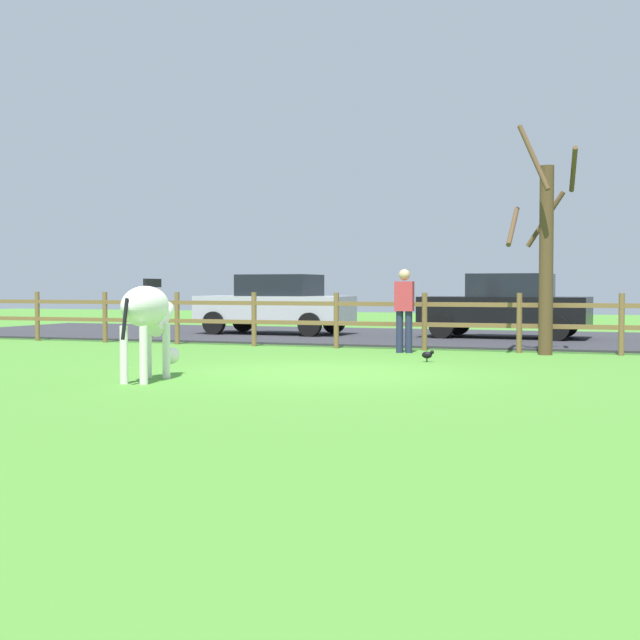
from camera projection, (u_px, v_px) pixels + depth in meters
The scene contains 9 objects.
ground_plane at pixel (323, 372), 13.57m from camera, with size 60.00×60.00×0.00m, color #47842D.
parking_asphalt at pixel (450, 337), 22.29m from camera, with size 28.00×7.40×0.05m, color #2D2D33.
paddock_fence at pixel (380, 317), 18.43m from camera, with size 20.96×0.11×1.17m.
bare_tree at pixel (545, 250), 16.93m from camera, with size 1.28×1.30×4.37m.
zebra at pixel (148, 314), 12.34m from camera, with size 0.65×1.93×1.41m.
crow_on_grass at pixel (428, 355), 15.40m from camera, with size 0.21×0.10×0.20m.
parked_car_silver at pixel (276, 304), 23.49m from camera, with size 4.04×1.97×1.56m.
parked_car_black at pixel (506, 305), 21.75m from camera, with size 4.06×2.01×1.56m.
visitor_near_fence at pixel (404, 307), 17.47m from camera, with size 0.37×0.24×1.64m.
Camera 1 is at (4.61, -12.72, 1.31)m, focal length 50.16 mm.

